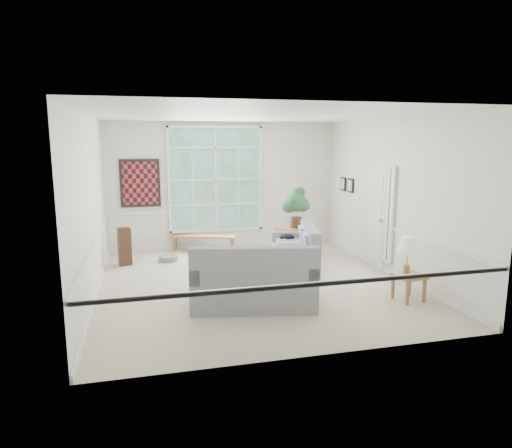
% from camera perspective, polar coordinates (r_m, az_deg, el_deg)
% --- Properties ---
extents(floor, '(5.50, 6.00, 0.01)m').
position_cam_1_polar(floor, '(8.45, -0.33, -7.32)').
color(floor, '#BAB198').
rests_on(floor, ground).
extents(ceiling, '(5.50, 6.00, 0.02)m').
position_cam_1_polar(ceiling, '(8.06, -0.35, 13.48)').
color(ceiling, white).
rests_on(ceiling, ground).
extents(wall_back, '(5.50, 0.02, 3.00)m').
position_cam_1_polar(wall_back, '(11.04, -4.05, 4.84)').
color(wall_back, silver).
rests_on(wall_back, ground).
extents(wall_front, '(5.50, 0.02, 3.00)m').
position_cam_1_polar(wall_front, '(5.29, 7.39, -1.37)').
color(wall_front, silver).
rests_on(wall_front, ground).
extents(wall_left, '(0.02, 6.00, 3.00)m').
position_cam_1_polar(wall_left, '(7.93, -20.03, 2.03)').
color(wall_left, silver).
rests_on(wall_left, ground).
extents(wall_right, '(0.02, 6.00, 3.00)m').
position_cam_1_polar(wall_right, '(9.16, 16.64, 3.28)').
color(wall_right, silver).
rests_on(wall_right, ground).
extents(window_back, '(2.30, 0.08, 2.40)m').
position_cam_1_polar(window_back, '(10.95, -5.06, 5.57)').
color(window_back, white).
rests_on(window_back, wall_back).
extents(entry_door, '(0.08, 0.90, 2.10)m').
position_cam_1_polar(entry_door, '(9.72, 14.51, 1.10)').
color(entry_door, white).
rests_on(entry_door, floor).
extents(door_sidelight, '(0.08, 0.26, 1.90)m').
position_cam_1_polar(door_sidelight, '(9.16, 16.41, 1.08)').
color(door_sidelight, white).
rests_on(door_sidelight, wall_right).
extents(wall_art, '(0.90, 0.06, 1.10)m').
position_cam_1_polar(wall_art, '(10.81, -14.28, 4.96)').
color(wall_art, maroon).
rests_on(wall_art, wall_back).
extents(wall_frame_near, '(0.04, 0.26, 0.32)m').
position_cam_1_polar(wall_frame_near, '(10.67, 11.69, 4.73)').
color(wall_frame_near, black).
rests_on(wall_frame_near, wall_right).
extents(wall_frame_far, '(0.04, 0.26, 0.32)m').
position_cam_1_polar(wall_frame_far, '(11.03, 10.79, 4.94)').
color(wall_frame_far, black).
rests_on(wall_frame_far, wall_right).
extents(loveseat_right, '(1.18, 1.77, 0.88)m').
position_cam_1_polar(loveseat_right, '(9.26, 4.80, -2.92)').
color(loveseat_right, gray).
rests_on(loveseat_right, floor).
extents(loveseat_front, '(2.07, 1.36, 1.03)m').
position_cam_1_polar(loveseat_front, '(7.18, -0.32, -6.21)').
color(loveseat_front, gray).
rests_on(loveseat_front, floor).
extents(coffee_table, '(1.17, 0.86, 0.39)m').
position_cam_1_polar(coffee_table, '(8.84, -1.88, -5.16)').
color(coffee_table, olive).
rests_on(coffee_table, floor).
extents(pewter_bowl, '(0.34, 0.34, 0.08)m').
position_cam_1_polar(pewter_bowl, '(8.76, -1.57, -3.71)').
color(pewter_bowl, '#939398').
rests_on(pewter_bowl, coffee_table).
extents(window_bench, '(1.56, 0.80, 0.36)m').
position_cam_1_polar(window_bench, '(10.82, -6.59, -2.40)').
color(window_bench, olive).
rests_on(window_bench, floor).
extents(end_table, '(0.82, 0.82, 0.62)m').
position_cam_1_polar(end_table, '(10.46, 4.63, -2.07)').
color(end_table, olive).
rests_on(end_table, floor).
extents(houseplant, '(0.76, 0.76, 0.92)m').
position_cam_1_polar(houseplant, '(10.31, 5.05, 2.12)').
color(houseplant, '#28552F').
rests_on(houseplant, end_table).
extents(side_table, '(0.50, 0.50, 0.44)m').
position_cam_1_polar(side_table, '(7.88, 18.52, -7.50)').
color(side_table, olive).
rests_on(side_table, floor).
extents(table_lamp, '(0.36, 0.36, 0.60)m').
position_cam_1_polar(table_lamp, '(7.79, 18.42, -3.70)').
color(table_lamp, white).
rests_on(table_lamp, side_table).
extents(pet_bed, '(0.50, 0.50, 0.12)m').
position_cam_1_polar(pet_bed, '(10.07, -10.91, -4.19)').
color(pet_bed, slate).
rests_on(pet_bed, floor).
extents(floor_speaker, '(0.29, 0.25, 0.79)m').
position_cam_1_polar(floor_speaker, '(9.87, -16.13, -2.72)').
color(floor_speaker, '#392316').
rests_on(floor_speaker, floor).
extents(cat, '(0.36, 0.28, 0.15)m').
position_cam_1_polar(cat, '(9.79, 3.91, -1.66)').
color(cat, black).
rests_on(cat, loveseat_right).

